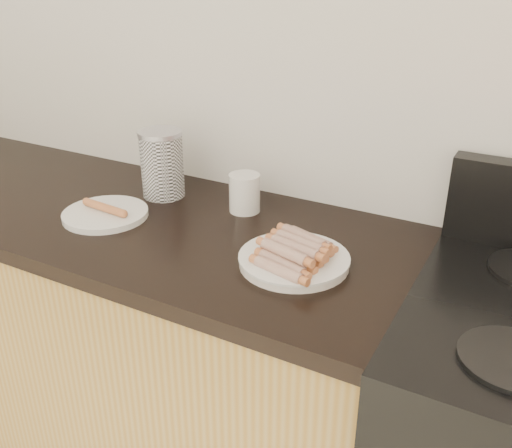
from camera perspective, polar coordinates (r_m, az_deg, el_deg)
The scene contains 10 objects.
wall_back at distance 1.51m, azimuth 5.25°, elevation 16.59°, with size 4.00×0.04×2.60m, color silver.
cabinet_base at distance 2.01m, azimuth -18.55°, elevation -9.34°, with size 2.20×0.59×0.86m, color olive.
counter_slab at distance 1.80m, azimuth -20.51°, elevation 2.57°, with size 2.20×0.62×0.04m, color black.
burner_near_left at distance 1.07m, azimuth 24.27°, elevation -12.24°, with size 0.18×0.18×0.01m, color black.
main_plate at distance 1.28m, azimuth 3.82°, elevation -3.76°, with size 0.25×0.25×0.02m, color white.
side_plate at distance 1.56m, azimuth -14.82°, elevation 0.97°, with size 0.22×0.22×0.02m, color white.
hotdog_pile at distance 1.26m, azimuth 3.85°, elevation -2.61°, with size 0.12×0.22×0.05m.
plain_sausages at distance 1.55m, azimuth -14.90°, elevation 1.60°, with size 0.14×0.03×0.02m.
canister at distance 1.63m, azimuth -9.38°, elevation 5.97°, with size 0.12×0.12×0.19m.
mug at distance 1.52m, azimuth -1.15°, elevation 3.12°, with size 0.08×0.08×0.10m, color silver.
Camera 1 is at (0.60, 0.63, 1.53)m, focal length 40.00 mm.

